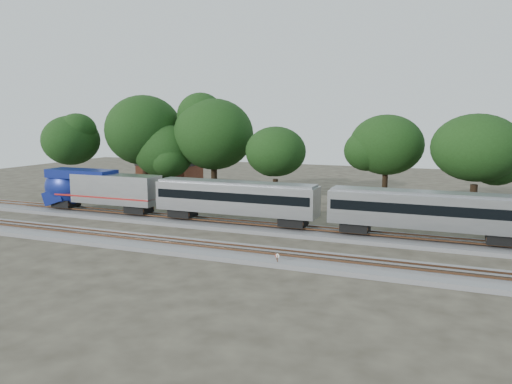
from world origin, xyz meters
TOP-DOWN VIEW (x-y plane):
  - ground at (0.00, 0.00)m, footprint 160.00×160.00m
  - track_far at (0.00, 6.00)m, footprint 160.00×5.00m
  - track_near at (0.00, -4.00)m, footprint 160.00×5.00m
  - switch_stand_red at (5.57, -5.51)m, footprint 0.29×0.06m
  - switch_stand_white at (5.81, -5.99)m, footprint 0.34×0.14m
  - switch_lever at (8.32, -5.84)m, footprint 0.58×0.48m
  - brick_building at (-27.02, 31.05)m, footprint 9.67×6.86m
  - tree_0 at (-32.73, 14.05)m, footprint 8.72×8.72m
  - tree_1 at (-23.26, 18.41)m, footprint 10.17×10.17m
  - tree_2 at (-19.56, 17.65)m, footprint 7.33×7.33m
  - tree_3 at (-12.60, 19.35)m, footprint 9.70×9.70m
  - tree_4 at (-2.57, 16.67)m, footprint 7.71×7.71m
  - tree_5 at (10.12, 23.44)m, footprint 8.48×8.48m
  - tree_6 at (20.53, 16.12)m, footprint 8.75×8.75m

SIDE VIEW (x-z plane):
  - ground at x=0.00m, z-range 0.00..0.00m
  - switch_lever at x=8.32m, z-range 0.00..0.30m
  - track_far at x=0.00m, z-range -0.16..0.57m
  - track_near at x=0.00m, z-range -0.16..0.57m
  - switch_stand_red at x=5.57m, z-range 0.12..1.03m
  - switch_stand_white at x=5.81m, z-range 0.15..1.24m
  - brick_building at x=-27.02m, z-range 0.02..4.64m
  - tree_2 at x=-19.56m, z-range 2.02..12.36m
  - tree_4 at x=-2.57m, z-range 2.13..13.00m
  - tree_5 at x=10.12m, z-range 2.35..14.31m
  - tree_0 at x=-32.73m, z-range 2.42..14.71m
  - tree_6 at x=20.53m, z-range 2.42..14.76m
  - tree_3 at x=-12.60m, z-range 2.69..16.37m
  - tree_1 at x=-23.26m, z-range 2.83..17.17m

